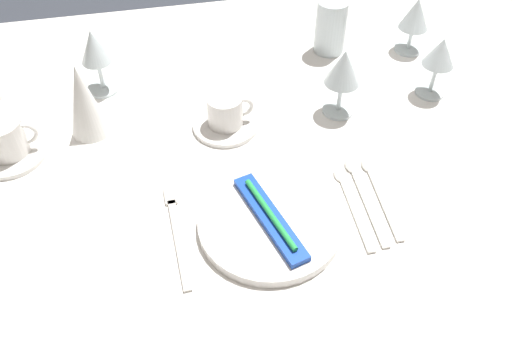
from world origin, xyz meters
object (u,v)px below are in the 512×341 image
wine_glass_centre (95,51)px  wine_glass_far (343,70)px  wine_glass_left (440,55)px  spoon_tea (377,187)px  toothbrush_package (270,217)px  drink_tumbler (331,29)px  wine_glass_right (415,16)px  coffee_cup_far (226,110)px  napkin_folded (84,100)px  spoon_soup (350,197)px  spoon_dessert (362,190)px  dinner_plate (270,223)px  fork_outer (177,231)px  coffee_cup_right (5,137)px

wine_glass_centre → wine_glass_far: 0.52m
wine_glass_left → spoon_tea: bearing=-130.8°
toothbrush_package → drink_tumbler: drink_tumbler is taller
spoon_tea → wine_glass_right: (0.23, 0.42, 0.09)m
spoon_tea → wine_glass_right: 0.49m
coffee_cup_far → napkin_folded: napkin_folded is taller
spoon_tea → napkin_folded: bearing=152.7°
spoon_soup → wine_glass_right: (0.29, 0.43, 0.09)m
toothbrush_package → wine_glass_right: 0.65m
spoon_dessert → wine_glass_far: size_ratio=1.43×
wine_glass_far → dinner_plate: bearing=-127.2°
wine_glass_right → wine_glass_far: size_ratio=0.89×
toothbrush_package → coffee_cup_far: coffee_cup_far is taller
spoon_soup → wine_glass_centre: (-0.44, 0.42, 0.10)m
dinner_plate → wine_glass_centre: size_ratio=1.68×
spoon_tea → wine_glass_far: size_ratio=1.35×
fork_outer → coffee_cup_far: coffee_cup_far is taller
wine_glass_left → dinner_plate: bearing=-145.3°
coffee_cup_right → coffee_cup_far: size_ratio=1.09×
wine_glass_left → wine_glass_far: (-0.22, -0.02, 0.01)m
wine_glass_left → wine_glass_far: size_ratio=0.91×
fork_outer → spoon_soup: spoon_soup is taller
wine_glass_right → wine_glass_far: bearing=-141.3°
coffee_cup_right → drink_tumbler: bearing=17.8°
coffee_cup_right → wine_glass_centre: bearing=45.1°
spoon_soup → spoon_tea: same height
wine_glass_centre → wine_glass_left: (0.71, -0.16, -0.00)m
fork_outer → drink_tumbler: bearing=49.3°
dinner_plate → napkin_folded: 0.45m
dinner_plate → wine_glass_left: size_ratio=1.80×
dinner_plate → drink_tumbler: drink_tumbler is taller
spoon_soup → napkin_folded: size_ratio=1.25×
toothbrush_package → coffee_cup_right: 0.54m
wine_glass_right → napkin_folded: napkin_folded is taller
fork_outer → wine_glass_right: 0.76m
drink_tumbler → wine_glass_right: bearing=-11.7°
coffee_cup_far → wine_glass_far: size_ratio=0.63×
spoon_dessert → spoon_tea: bearing=1.9°
napkin_folded → dinner_plate: bearing=-46.3°
spoon_soup → wine_glass_far: wine_glass_far is taller
fork_outer → spoon_tea: (0.38, 0.03, 0.00)m
dinner_plate → spoon_dessert: size_ratio=1.15×
toothbrush_package → fork_outer: 0.16m
spoon_soup → napkin_folded: (-0.46, 0.28, 0.08)m
dinner_plate → wine_glass_left: 0.53m
spoon_soup → wine_glass_far: 0.27m
dinner_plate → spoon_tea: size_ratio=1.22×
spoon_soup → drink_tumbler: 0.49m
fork_outer → wine_glass_centre: wine_glass_centre is taller
wine_glass_left → fork_outer: bearing=-154.8°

